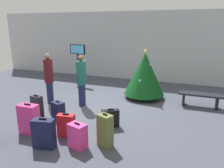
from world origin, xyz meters
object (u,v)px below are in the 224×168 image
object	(u,v)px
suitcase_3	(105,131)
suitcase_4	(110,118)
suitcase_1	(29,119)
suitcase_2	(58,111)
flight_info_kiosk	(78,57)
waiting_bench	(200,97)
suitcase_0	(37,108)
suitcase_6	(66,126)
suitcase_7	(78,136)
holiday_tree	(145,74)
traveller_1	(49,77)
traveller_0	(81,80)
suitcase_8	(44,134)

from	to	relation	value
suitcase_3	suitcase_4	bearing A→B (deg)	104.27
suitcase_1	suitcase_2	distance (m)	1.07
flight_info_kiosk	suitcase_4	bearing A→B (deg)	-50.92
flight_info_kiosk	waiting_bench	xyz separation A→B (m)	(5.60, -1.41, -0.94)
suitcase_1	suitcase_2	size ratio (longest dim) A/B	1.45
suitcase_0	suitcase_6	distance (m)	1.50
suitcase_2	suitcase_7	xyz separation A→B (m)	(1.36, -1.21, 0.03)
suitcase_0	suitcase_6	world-z (taller)	suitcase_0
suitcase_0	suitcase_1	distance (m)	0.86
waiting_bench	suitcase_4	world-z (taller)	suitcase_4
flight_info_kiosk	waiting_bench	size ratio (longest dim) A/B	1.31
holiday_tree	traveller_1	distance (m)	3.56
traveller_0	suitcase_6	distance (m)	2.35
waiting_bench	suitcase_2	world-z (taller)	suitcase_2
traveller_1	suitcase_2	distance (m)	1.70
waiting_bench	traveller_0	bearing A→B (deg)	-160.86
waiting_bench	suitcase_0	size ratio (longest dim) A/B	1.83
suitcase_3	traveller_1	bearing A→B (deg)	146.27
traveller_1	suitcase_2	world-z (taller)	traveller_1
holiday_tree	suitcase_7	xyz separation A→B (m)	(-0.62, -4.12, -0.67)
suitcase_1	suitcase_4	size ratio (longest dim) A/B	1.52
suitcase_6	flight_info_kiosk	bearing A→B (deg)	116.02
holiday_tree	suitcase_6	world-z (taller)	holiday_tree
suitcase_8	flight_info_kiosk	bearing A→B (deg)	111.66
suitcase_2	suitcase_4	bearing A→B (deg)	1.88
suitcase_3	suitcase_4	xyz separation A→B (m)	(-0.25, 0.97, -0.14)
traveller_0	waiting_bench	bearing A→B (deg)	19.14
suitcase_7	suitcase_8	bearing A→B (deg)	-159.28
waiting_bench	suitcase_4	size ratio (longest dim) A/B	2.64
flight_info_kiosk	suitcase_8	distance (m)	6.04
suitcase_0	suitcase_4	world-z (taller)	suitcase_0
suitcase_2	suitcase_3	distance (m)	2.14
suitcase_4	suitcase_6	xyz separation A→B (m)	(-0.85, -0.91, 0.05)
traveller_0	suitcase_7	size ratio (longest dim) A/B	2.84
traveller_0	suitcase_2	distance (m)	1.46
suitcase_7	suitcase_2	bearing A→B (deg)	138.20
holiday_tree	suitcase_3	distance (m)	3.86
traveller_0	suitcase_8	bearing A→B (deg)	-79.56
suitcase_2	suitcase_8	world-z (taller)	suitcase_8
traveller_1	suitcase_6	xyz separation A→B (m)	(1.92, -1.96, -0.67)
traveller_1	suitcase_1	size ratio (longest dim) A/B	2.19
traveller_0	suitcase_6	size ratio (longest dim) A/B	2.80
suitcase_2	holiday_tree	bearing A→B (deg)	55.69
suitcase_7	suitcase_8	distance (m)	0.78
flight_info_kiosk	suitcase_8	size ratio (longest dim) A/B	2.54
suitcase_7	suitcase_8	xyz separation A→B (m)	(-0.72, -0.27, 0.06)
holiday_tree	suitcase_8	xyz separation A→B (m)	(-1.35, -4.39, -0.61)
suitcase_7	traveller_0	bearing A→B (deg)	116.28
suitcase_7	suitcase_1	bearing A→B (deg)	173.73
suitcase_4	suitcase_7	world-z (taller)	suitcase_7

